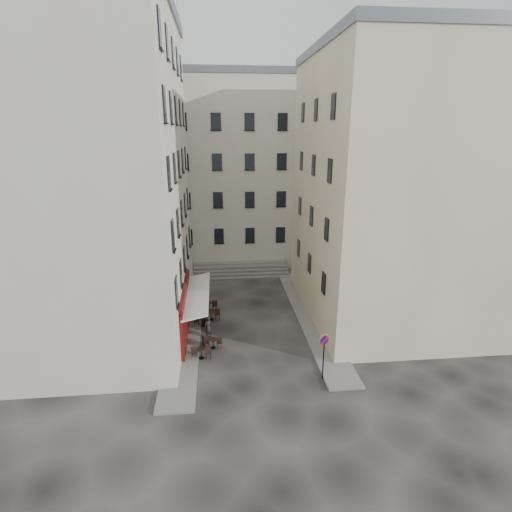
{
  "coord_description": "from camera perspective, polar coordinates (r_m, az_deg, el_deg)",
  "views": [
    {
      "loc": [
        -2.13,
        -23.52,
        13.21
      ],
      "look_at": [
        0.6,
        4.0,
        4.52
      ],
      "focal_mm": 28.0,
      "sensor_mm": 36.0,
      "label": 1
    }
  ],
  "objects": [
    {
      "name": "no_parking_sign",
      "position": [
        22.58,
        9.69,
        -12.83
      ],
      "size": [
        0.6,
        0.22,
        2.71
      ],
      "rotation": [
        0.0,
        0.0,
        0.32
      ],
      "color": "black",
      "rests_on": "ground"
    },
    {
      "name": "bistro_table_d",
      "position": [
        29.53,
        -6.46,
        -8.23
      ],
      "size": [
        1.31,
        0.62,
        0.92
      ],
      "color": "black",
      "rests_on": "ground"
    },
    {
      "name": "stone_steps",
      "position": [
        38.36,
        -2.16,
        -2.08
      ],
      "size": [
        9.0,
        3.15,
        0.8
      ],
      "color": "#595754",
      "rests_on": "ground"
    },
    {
      "name": "cafe_storefront",
      "position": [
        27.1,
        -9.85,
        -7.55
      ],
      "size": [
        1.74,
        7.3,
        3.5
      ],
      "color": "#490A0B",
      "rests_on": "ground"
    },
    {
      "name": "sidewalk_left",
      "position": [
        30.59,
        -9.65,
        -8.28
      ],
      "size": [
        2.0,
        22.0,
        0.12
      ],
      "primitive_type": "cube",
      "color": "slate",
      "rests_on": "ground"
    },
    {
      "name": "sidewalk_right",
      "position": [
        30.34,
        7.62,
        -8.41
      ],
      "size": [
        2.0,
        18.0,
        0.12
      ],
      "primitive_type": "cube",
      "color": "slate",
      "rests_on": "ground"
    },
    {
      "name": "bollard_near",
      "position": [
        25.87,
        -7.58,
        -12.08
      ],
      "size": [
        0.12,
        0.12,
        0.98
      ],
      "color": "black",
      "rests_on": "ground"
    },
    {
      "name": "bistro_table_e",
      "position": [
        30.91,
        -6.75,
        -7.04
      ],
      "size": [
        1.29,
        0.61,
        0.91
      ],
      "color": "black",
      "rests_on": "ground"
    },
    {
      "name": "bistro_table_c",
      "position": [
        28.73,
        -7.68,
        -9.18
      ],
      "size": [
        1.14,
        0.53,
        0.8
      ],
      "color": "black",
      "rests_on": "ground"
    },
    {
      "name": "building_back",
      "position": [
        42.72,
        -4.22,
        12.15
      ],
      "size": [
        18.2,
        10.2,
        18.6
      ],
      "color": "#BEB6A2",
      "rests_on": "ground"
    },
    {
      "name": "ground",
      "position": [
        27.06,
        -0.44,
        -11.78
      ],
      "size": [
        90.0,
        90.0,
        0.0
      ],
      "primitive_type": "plane",
      "color": "black",
      "rests_on": "ground"
    },
    {
      "name": "bistro_table_a",
      "position": [
        25.01,
        -7.83,
        -13.46
      ],
      "size": [
        1.19,
        0.56,
        0.84
      ],
      "color": "black",
      "rests_on": "ground"
    },
    {
      "name": "bistro_table_b",
      "position": [
        25.99,
        -6.15,
        -12.16
      ],
      "size": [
        1.15,
        0.54,
        0.81
      ],
      "color": "black",
      "rests_on": "ground"
    },
    {
      "name": "building_right",
      "position": [
        30.08,
        19.47,
        9.01
      ],
      "size": [
        12.2,
        14.2,
        18.6
      ],
      "color": "#BDAD8D",
      "rests_on": "ground"
    },
    {
      "name": "bollard_far",
      "position": [
        32.15,
        -7.24,
        -5.94
      ],
      "size": [
        0.12,
        0.12,
        0.98
      ],
      "color": "black",
      "rests_on": "ground"
    },
    {
      "name": "building_left",
      "position": [
        27.96,
        -23.43,
        10.08
      ],
      "size": [
        12.2,
        16.2,
        20.6
      ],
      "color": "#BEB6A2",
      "rests_on": "ground"
    },
    {
      "name": "pedestrian",
      "position": [
        26.99,
        -6.86,
        -10.07
      ],
      "size": [
        0.69,
        0.68,
        1.6
      ],
      "primitive_type": "imported",
      "rotation": [
        0.0,
        0.0,
        3.89
      ],
      "color": "black",
      "rests_on": "ground"
    },
    {
      "name": "bollard_mid",
      "position": [
        28.97,
        -7.39,
        -8.68
      ],
      "size": [
        0.12,
        0.12,
        0.98
      ],
      "color": "black",
      "rests_on": "ground"
    }
  ]
}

